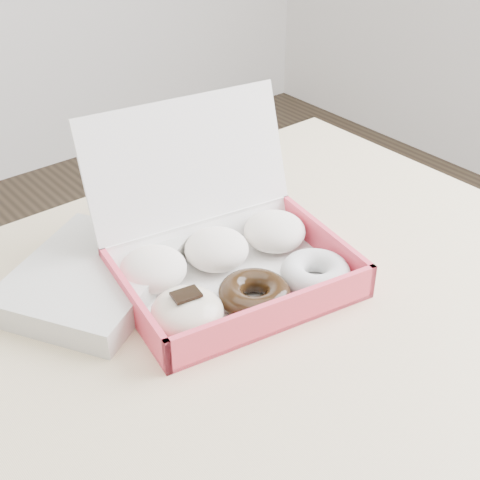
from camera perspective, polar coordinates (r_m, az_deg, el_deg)
table at (r=0.96m, az=-2.93°, el=-10.35°), size 1.20×0.80×0.75m
donut_box at (r=0.95m, az=-1.19°, el=-1.72°), size 0.36×0.34×0.23m
newspapers at (r=0.97m, az=-12.53°, el=-3.19°), size 0.31×0.29×0.04m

